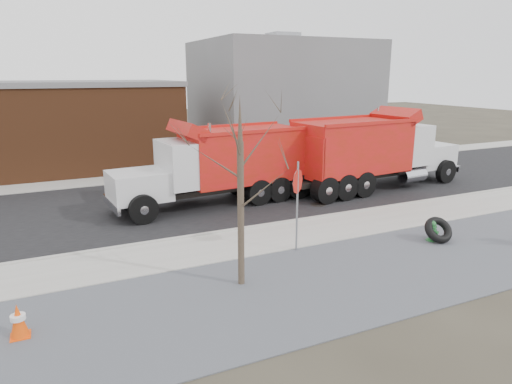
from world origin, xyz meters
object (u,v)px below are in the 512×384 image
stop_sign (297,192)px  dump_truck_red_b (220,162)px  fire_hydrant (432,232)px  truck_tire (438,230)px  dump_truck_red_a (372,149)px

stop_sign → dump_truck_red_b: bearing=76.4°
fire_hydrant → stop_sign: 5.20m
fire_hydrant → stop_sign: bearing=152.3°
dump_truck_red_b → fire_hydrant: bearing=118.4°
truck_tire → dump_truck_red_b: (-5.17, 7.73, 1.46)m
fire_hydrant → truck_tire: truck_tire is taller
stop_sign → dump_truck_red_a: bearing=21.1°
dump_truck_red_a → dump_truck_red_b: bearing=170.9°
fire_hydrant → dump_truck_red_b: dump_truck_red_b is taller
stop_sign → fire_hydrant: bearing=-30.4°
stop_sign → dump_truck_red_a: dump_truck_red_a is taller
dump_truck_red_a → dump_truck_red_b: (-7.97, 0.55, -0.11)m
truck_tire → fire_hydrant: bearing=135.9°
truck_tire → stop_sign: (-4.89, 1.34, 1.59)m
fire_hydrant → dump_truck_red_a: (2.93, 7.06, 1.67)m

